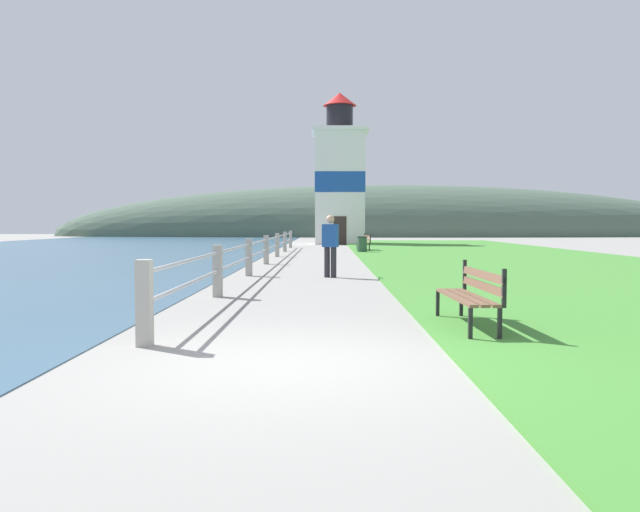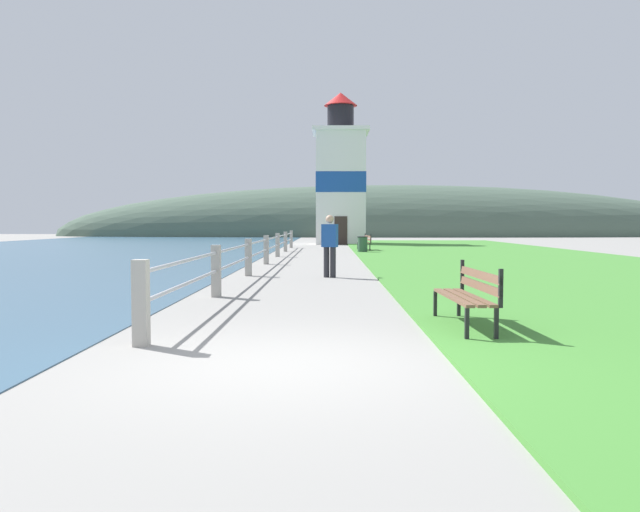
# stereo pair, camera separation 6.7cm
# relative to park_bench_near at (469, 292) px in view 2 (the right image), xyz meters

# --- Properties ---
(ground_plane) EXTENTS (160.00, 160.00, 0.00)m
(ground_plane) POSITION_rel_park_bench_near_xyz_m (-2.52, -2.18, -0.54)
(ground_plane) COLOR gray
(grass_verge) EXTENTS (12.00, 55.93, 0.06)m
(grass_verge) POSITION_rel_park_bench_near_xyz_m (5.34, 16.46, -0.51)
(grass_verge) COLOR #428433
(grass_verge) RESTS_ON ground_plane
(seawall_railing) EXTENTS (0.18, 30.87, 1.06)m
(seawall_railing) POSITION_rel_park_bench_near_xyz_m (-4.28, 14.17, 0.08)
(seawall_railing) COLOR #A8A399
(seawall_railing) RESTS_ON ground_plane
(park_bench_near) EXTENTS (0.54, 2.00, 0.94)m
(park_bench_near) POSITION_rel_park_bench_near_xyz_m (0.00, 0.00, 0.00)
(park_bench_near) COLOR brown
(park_bench_near) RESTS_ON ground_plane
(park_bench_midway) EXTENTS (0.66, 1.96, 0.94)m
(park_bench_midway) POSITION_rel_park_bench_near_xyz_m (0.02, 25.07, -0.00)
(park_bench_midway) COLOR brown
(park_bench_midway) RESTS_ON ground_plane
(lighthouse) EXTENTS (4.03, 4.03, 10.93)m
(lighthouse) POSITION_rel_park_bench_near_xyz_m (-1.11, 36.76, 4.16)
(lighthouse) COLOR white
(lighthouse) RESTS_ON ground_plane
(person_strolling) EXTENTS (0.47, 0.35, 1.74)m
(person_strolling) POSITION_rel_park_bench_near_xyz_m (-1.94, 8.56, 0.40)
(person_strolling) COLOR #28282D
(person_strolling) RESTS_ON ground_plane
(trash_bin) EXTENTS (0.54, 0.54, 0.84)m
(trash_bin) POSITION_rel_park_bench_near_xyz_m (-0.25, 22.89, -0.12)
(trash_bin) COLOR #2D5138
(trash_bin) RESTS_ON ground_plane
(distant_hillside) EXTENTS (80.00, 16.00, 12.00)m
(distant_hillside) POSITION_rel_park_bench_near_xyz_m (5.48, 65.11, -0.54)
(distant_hillside) COLOR #475B4C
(distant_hillside) RESTS_ON ground_plane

